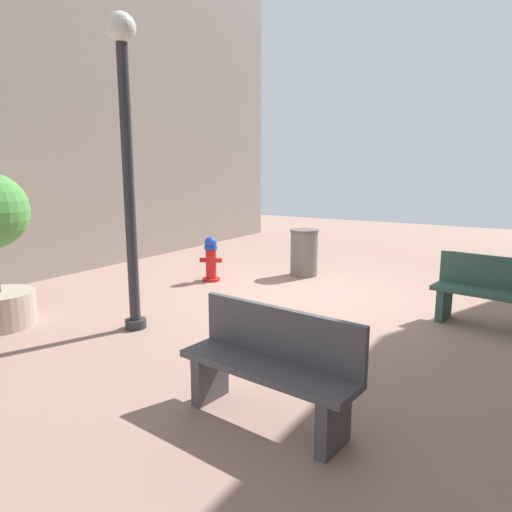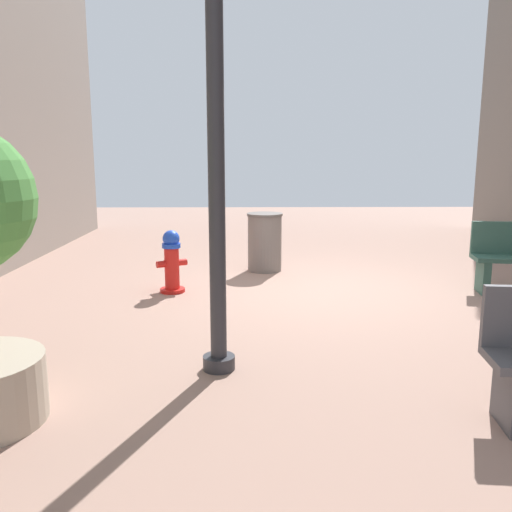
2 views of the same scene
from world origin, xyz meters
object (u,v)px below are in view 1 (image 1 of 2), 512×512
(bench_far, at_px, (271,364))
(bench_near, at_px, (491,292))
(fire_hydrant, at_px, (211,259))
(trash_bin, at_px, (304,252))
(street_lamp, at_px, (126,141))

(bench_far, bearing_deg, bench_near, -110.50)
(fire_hydrant, bearing_deg, trash_bin, -134.21)
(street_lamp, relative_size, trash_bin, 4.24)
(fire_hydrant, relative_size, bench_near, 0.57)
(bench_near, height_order, trash_bin, bench_near)
(trash_bin, bearing_deg, bench_near, 156.92)
(bench_far, distance_m, trash_bin, 5.48)
(bench_near, relative_size, bench_far, 0.92)
(bench_far, xyz_separation_m, street_lamp, (2.68, -1.02, 1.95))
(bench_near, distance_m, street_lamp, 5.13)
(fire_hydrant, height_order, bench_far, bench_far)
(bench_near, bearing_deg, bench_far, 69.50)
(bench_near, xyz_separation_m, bench_far, (1.33, 3.56, 0.01))
(bench_near, xyz_separation_m, trash_bin, (3.48, -1.48, -0.02))
(fire_hydrant, xyz_separation_m, street_lamp, (-0.77, 2.68, 2.01))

